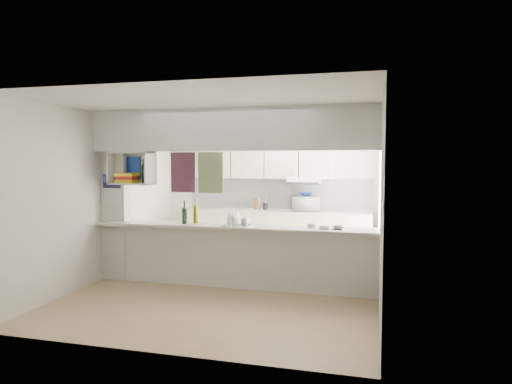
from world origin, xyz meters
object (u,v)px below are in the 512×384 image
(microwave, at_px, (306,203))
(bowl, at_px, (306,194))
(dish_rack, at_px, (236,220))
(wine_bottles, at_px, (190,214))

(microwave, relative_size, bowl, 2.08)
(bowl, xyz_separation_m, dish_rack, (-0.70, -2.21, -0.23))
(microwave, height_order, wine_bottles, wine_bottles)
(bowl, height_order, dish_rack, bowl)
(dish_rack, bearing_deg, wine_bottles, 175.13)
(dish_rack, relative_size, wine_bottles, 1.08)
(microwave, relative_size, dish_rack, 1.26)
(bowl, relative_size, wine_bottles, 0.65)
(bowl, relative_size, dish_rack, 0.60)
(dish_rack, xyz_separation_m, wine_bottles, (-0.73, 0.06, 0.05))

